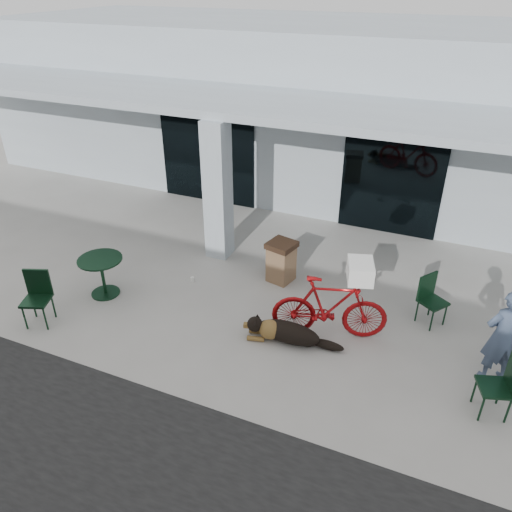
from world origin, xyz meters
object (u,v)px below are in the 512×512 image
at_px(cafe_chair_far_b, 495,387).
at_px(trash_receptacle, 281,262).
at_px(bicycle, 330,307).
at_px(cafe_table_near, 103,276).
at_px(dog, 289,331).
at_px(cafe_chair_near, 36,300).
at_px(person, 503,336).
at_px(cafe_chair_far_a, 433,302).

height_order(cafe_chair_far_b, trash_receptacle, cafe_chair_far_b).
relative_size(bicycle, cafe_table_near, 2.32).
distance_m(dog, cafe_chair_far_b, 3.34).
xyz_separation_m(dog, cafe_chair_near, (-4.43, -1.32, 0.30)).
height_order(bicycle, person, person).
height_order(person, trash_receptacle, person).
bearing_deg(cafe_chair_far_b, dog, -113.91).
xyz_separation_m(cafe_table_near, cafe_chair_far_b, (7.25, -0.30, 0.10)).
bearing_deg(cafe_chair_far_b, trash_receptacle, -135.78).
relative_size(cafe_table_near, cafe_chair_near, 0.84).
xyz_separation_m(bicycle, dog, (-0.59, -0.45, -0.39)).
xyz_separation_m(cafe_table_near, cafe_chair_far_a, (6.19, 1.61, 0.07)).
distance_m(cafe_table_near, cafe_chair_far_a, 6.40).
bearing_deg(cafe_chair_near, person, -7.97).
bearing_deg(person, cafe_chair_near, -13.30).
bearing_deg(cafe_chair_far_b, cafe_table_near, -110.15).
height_order(cafe_chair_near, cafe_chair_far_b, cafe_chair_near).
bearing_deg(bicycle, cafe_chair_near, 92.10).
distance_m(cafe_chair_far_a, person, 1.59).
height_order(cafe_chair_far_b, person, person).
relative_size(cafe_chair_near, cafe_chair_far_b, 1.03).
xyz_separation_m(cafe_chair_far_a, person, (1.09, -1.10, 0.36)).
xyz_separation_m(dog, trash_receptacle, (-0.85, 1.85, 0.23)).
relative_size(cafe_chair_far_a, trash_receptacle, 1.07).
bearing_deg(bicycle, dog, 110.08).
xyz_separation_m(cafe_chair_far_b, trash_receptacle, (-4.15, 2.21, -0.06)).
relative_size(bicycle, cafe_chair_far_a, 2.10).
bearing_deg(cafe_chair_far_a, cafe_chair_near, 148.55).
distance_m(cafe_chair_near, cafe_chair_far_a, 7.26).
height_order(cafe_table_near, cafe_chair_far_b, cafe_chair_far_b).
bearing_deg(cafe_table_near, cafe_chair_far_b, -2.37).
distance_m(dog, trash_receptacle, 2.05).
xyz_separation_m(cafe_chair_near, cafe_chair_far_b, (7.73, 0.97, -0.01)).
xyz_separation_m(dog, cafe_chair_far_a, (2.24, 1.55, 0.26)).
height_order(bicycle, cafe_chair_far_a, bicycle).
bearing_deg(cafe_chair_far_a, dog, 159.94).
distance_m(cafe_table_near, trash_receptacle, 3.64).
bearing_deg(dog, cafe_chair_near, -177.04).
relative_size(cafe_chair_far_a, cafe_chair_far_b, 0.95).
xyz_separation_m(cafe_chair_far_b, person, (0.03, 0.81, 0.33)).
height_order(cafe_table_near, person, person).
bearing_deg(trash_receptacle, dog, -65.42).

